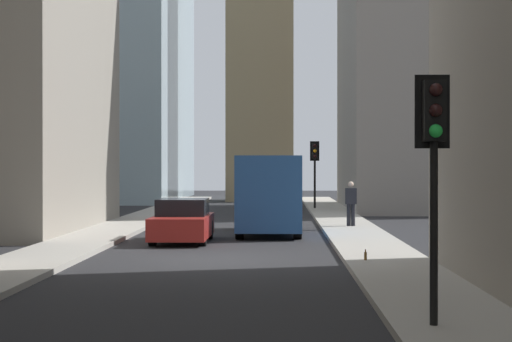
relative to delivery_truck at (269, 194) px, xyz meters
name	(u,v)px	position (x,y,z in m)	size (l,w,h in m)	color
ground_plane	(213,260)	(-9.13, 1.40, -1.46)	(135.00, 135.00, 0.00)	#262628
sidewalk_right	(45,257)	(-9.13, 5.90, -1.39)	(90.00, 2.20, 0.14)	#A8A399
sidewalk_left	(383,258)	(-9.13, -3.10, -1.39)	(90.00, 2.20, 0.14)	#A8A399
building_left_far	(432,22)	(19.12, -9.19, 9.29)	(14.80, 10.50, 21.48)	gray
delivery_truck	(269,194)	(0.00, 0.00, 0.00)	(6.46, 2.25, 2.84)	#285699
sedan_red	(182,222)	(-3.65, 2.80, -0.80)	(4.30, 1.78, 1.42)	maroon
traffic_light_foreground	(434,141)	(-19.65, -2.63, 1.40)	(0.43, 0.52, 3.71)	black
traffic_light_midblock	(315,159)	(17.55, -2.37, 1.43)	(0.43, 0.52, 3.74)	black
pedestrian	(351,202)	(2.40, -3.18, -0.37)	(0.26, 0.44, 1.75)	black
discarded_bottle	(365,256)	(-10.47, -2.51, -1.21)	(0.07, 0.07, 0.27)	brown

